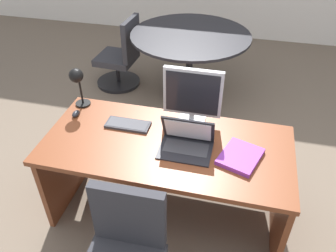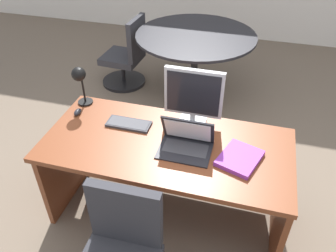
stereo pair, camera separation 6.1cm
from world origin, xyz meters
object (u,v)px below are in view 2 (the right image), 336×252
at_px(desk, 168,160).
at_px(laptop, 187,139).
at_px(monitor, 194,95).
at_px(keyboard, 129,124).
at_px(book, 240,158).
at_px(mouse, 78,112).
at_px(meeting_chair_near, 127,60).
at_px(meeting_table, 195,50).
at_px(desk_lamp, 80,79).

xyz_separation_m(desk, laptop, (0.14, -0.05, 0.28)).
height_order(monitor, keyboard, monitor).
bearing_deg(book, keyboard, 168.90).
relative_size(monitor, mouse, 5.16).
height_order(desk, book, book).
height_order(monitor, meeting_chair_near, monitor).
distance_m(desk, book, 0.56).
distance_m(keyboard, meeting_table, 1.74).
bearing_deg(keyboard, desk_lamp, 159.79).
distance_m(keyboard, book, 0.85).
bearing_deg(laptop, desk, 159.92).
bearing_deg(laptop, mouse, 170.11).
relative_size(desk, laptop, 4.89).
xyz_separation_m(desk, meeting_chair_near, (-1.06, 1.86, -0.19)).
bearing_deg(mouse, book, -8.61).
height_order(laptop, desk_lamp, desk_lamp).
height_order(mouse, meeting_table, meeting_table).
relative_size(book, meeting_table, 0.26).
bearing_deg(laptop, meeting_chair_near, 122.24).
height_order(laptop, meeting_chair_near, laptop).
bearing_deg(mouse, desk, -7.89).
height_order(laptop, mouse, laptop).
bearing_deg(book, desk, 170.31).
distance_m(mouse, meeting_table, 1.80).
xyz_separation_m(monitor, keyboard, (-0.45, -0.16, -0.23)).
bearing_deg(keyboard, laptop, -15.38).
relative_size(desk, meeting_chair_near, 1.95).
bearing_deg(keyboard, meeting_chair_near, 112.42).
xyz_separation_m(desk, meeting_table, (-0.18, 1.80, 0.07)).
bearing_deg(monitor, desk, -117.06).
height_order(desk, laptop, laptop).
bearing_deg(keyboard, meeting_table, 85.07).
height_order(monitor, book, monitor).
height_order(meeting_table, meeting_chair_near, meeting_chair_near).
distance_m(desk_lamp, book, 1.35).
relative_size(desk, keyboard, 5.29).
bearing_deg(meeting_chair_near, keyboard, -67.58).
bearing_deg(meeting_chair_near, mouse, -80.25).
bearing_deg(book, desk_lamp, 165.63).
distance_m(laptop, desk_lamp, 0.98).
relative_size(monitor, laptop, 1.25).
bearing_deg(keyboard, mouse, 176.27).
bearing_deg(meeting_chair_near, book, -51.07).
bearing_deg(desk_lamp, laptop, -17.77).
bearing_deg(laptop, monitor, 94.33).
xyz_separation_m(monitor, desk_lamp, (-0.90, 0.01, -0.01)).
relative_size(monitor, book, 1.27).
relative_size(keyboard, meeting_table, 0.24).
height_order(desk, keyboard, keyboard).
height_order(desk, meeting_table, meeting_table).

